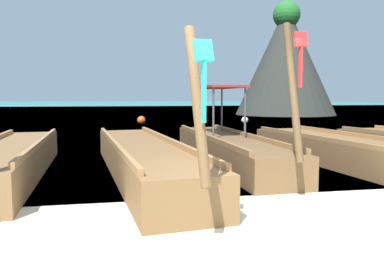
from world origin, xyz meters
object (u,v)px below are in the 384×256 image
(mooring_buoy_far, at_px, (245,120))
(longtail_boat_pink_ribbon, at_px, (12,160))
(mooring_buoy_near, at_px, (141,120))
(longtail_boat_red_ribbon, at_px, (227,147))
(longtail_boat_orange_ribbon, at_px, (348,152))
(karst_rock, at_px, (288,62))
(longtail_boat_turquoise_ribbon, at_px, (143,159))

(mooring_buoy_far, bearing_deg, longtail_boat_pink_ribbon, -124.99)
(mooring_buoy_near, xyz_separation_m, mooring_buoy_far, (6.08, -0.63, -0.03))
(longtail_boat_red_ribbon, bearing_deg, mooring_buoy_far, 69.63)
(longtail_boat_orange_ribbon, bearing_deg, longtail_boat_pink_ribbon, 178.71)
(longtail_boat_red_ribbon, xyz_separation_m, longtail_boat_orange_ribbon, (2.60, -1.09, -0.04))
(longtail_boat_red_ribbon, xyz_separation_m, karst_rock, (12.00, 22.75, 4.31))
(longtail_boat_orange_ribbon, bearing_deg, mooring_buoy_far, 81.49)
(longtail_boat_turquoise_ribbon, xyz_separation_m, karst_rock, (14.14, 24.01, 4.34))
(longtail_boat_pink_ribbon, bearing_deg, longtail_boat_red_ribbon, 11.06)
(longtail_boat_pink_ribbon, xyz_separation_m, karst_rock, (16.75, 23.68, 4.34))
(mooring_buoy_near, height_order, mooring_buoy_far, mooring_buoy_near)
(longtail_boat_red_ribbon, distance_m, mooring_buoy_far, 13.30)
(longtail_boat_turquoise_ribbon, relative_size, karst_rock, 0.74)
(longtail_boat_turquoise_ribbon, relative_size, mooring_buoy_far, 18.11)
(longtail_boat_red_ribbon, height_order, mooring_buoy_near, longtail_boat_red_ribbon)
(longtail_boat_red_ribbon, height_order, karst_rock, karst_rock)
(karst_rock, bearing_deg, longtail_boat_turquoise_ribbon, -120.50)
(mooring_buoy_far, bearing_deg, longtail_boat_turquoise_ribbon, -116.25)
(longtail_boat_pink_ribbon, bearing_deg, mooring_buoy_near, 76.78)
(karst_rock, bearing_deg, mooring_buoy_near, -144.35)
(longtail_boat_pink_ribbon, xyz_separation_m, mooring_buoy_near, (3.29, 14.03, -0.09))
(longtail_boat_pink_ribbon, bearing_deg, karst_rock, 54.73)
(longtail_boat_turquoise_ribbon, xyz_separation_m, mooring_buoy_far, (6.77, 13.73, -0.13))
(longtail_boat_turquoise_ribbon, relative_size, longtail_boat_red_ribbon, 1.06)
(longtail_boat_orange_ribbon, bearing_deg, karst_rock, 68.48)
(longtail_boat_pink_ribbon, height_order, longtail_boat_orange_ribbon, same)
(mooring_buoy_near, relative_size, mooring_buoy_far, 1.16)
(longtail_boat_red_ribbon, bearing_deg, karst_rock, 62.19)
(mooring_buoy_near, bearing_deg, longtail_boat_pink_ribbon, -103.22)
(longtail_boat_red_ribbon, relative_size, mooring_buoy_far, 17.01)
(longtail_boat_turquoise_ribbon, bearing_deg, karst_rock, 59.50)
(longtail_boat_turquoise_ribbon, relative_size, mooring_buoy_near, 15.56)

